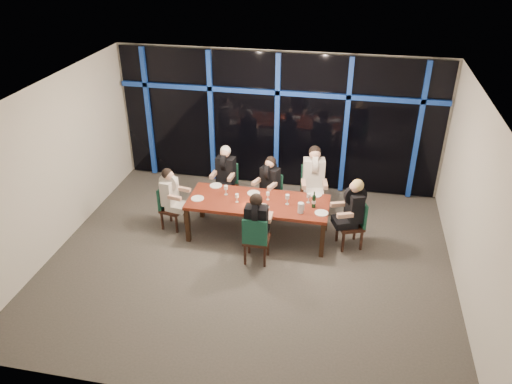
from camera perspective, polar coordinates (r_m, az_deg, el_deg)
room at (r=7.90m, az=-0.86°, el=4.13°), size 7.04×7.00×3.02m
window_wall at (r=10.74m, az=2.53°, el=8.27°), size 6.86×0.43×2.94m
dining_table at (r=9.21m, az=0.24°, el=-1.41°), size 2.60×1.00×0.75m
chair_far_left at (r=10.37m, az=-3.34°, el=1.14°), size 0.46×0.46×0.91m
chair_far_mid at (r=10.03m, az=1.72°, el=0.01°), size 0.53×0.53×0.87m
chair_far_right at (r=10.11m, az=6.48°, el=0.54°), size 0.54×0.54×1.01m
chair_end_left at (r=9.74m, az=-9.92°, el=-1.46°), size 0.47×0.47×0.86m
chair_end_right at (r=9.20m, az=11.24°, el=-3.28°), size 0.56×0.56×0.93m
chair_near_mid at (r=8.58m, az=-0.02°, el=-5.26°), size 0.43×0.43×0.93m
diner_far_left at (r=10.14m, az=-3.54°, el=2.76°), size 0.47×0.59×0.89m
diner_far_mid at (r=9.81m, az=1.52°, el=1.61°), size 0.54×0.60×0.85m
diner_far_right at (r=9.85m, az=6.65°, el=2.35°), size 0.54×0.66×0.98m
diner_end_left at (r=9.54m, az=-9.72°, el=0.24°), size 0.57×0.47×0.84m
diner_end_right at (r=8.98m, az=10.99°, el=-1.34°), size 0.64×0.57×0.91m
diner_near_mid at (r=8.44m, az=0.08°, el=-2.88°), size 0.46×0.58×0.91m
plate_far_left at (r=9.72m, az=-4.61°, el=0.74°), size 0.24×0.24×0.01m
plate_far_mid at (r=9.43m, az=-0.28°, el=-0.13°), size 0.24×0.24×0.01m
plate_far_right at (r=9.45m, az=6.83°, el=-0.29°), size 0.24×0.24×0.01m
plate_end_left at (r=9.31m, az=-6.70°, el=-0.74°), size 0.24×0.24×0.01m
plate_end_right at (r=8.88m, az=7.49°, el=-2.40°), size 0.24×0.24×0.01m
plate_near_mid at (r=8.98m, az=0.77°, el=-1.73°), size 0.24×0.24×0.01m
wine_bottle at (r=8.99m, az=6.63°, el=-1.07°), size 0.07×0.07×0.32m
water_pitcher at (r=8.82m, az=5.13°, el=-1.81°), size 0.12×0.10×0.19m
tea_light at (r=9.04m, az=-0.67°, el=-1.43°), size 0.05×0.05×0.03m
wine_glass_a at (r=9.10m, az=-2.19°, el=-0.49°), size 0.06×0.06×0.17m
wine_glass_b at (r=9.18m, az=1.37°, el=-0.25°), size 0.06×0.06×0.16m
wine_glass_c at (r=9.03m, az=3.61°, el=-0.61°), size 0.08×0.08×0.20m
wine_glass_d at (r=9.35m, az=-3.47°, el=0.44°), size 0.07×0.07×0.19m
wine_glass_e at (r=9.12m, az=6.03°, el=-0.46°), size 0.07×0.07×0.18m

